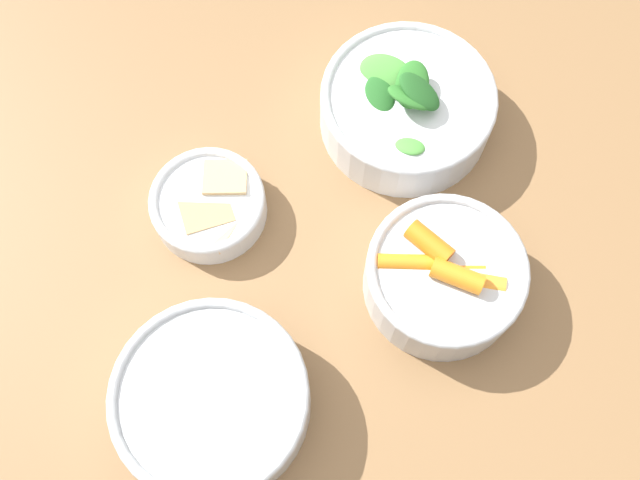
{
  "coord_description": "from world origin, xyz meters",
  "views": [
    {
      "loc": [
        0.03,
        0.25,
        1.43
      ],
      "look_at": [
        -0.04,
        0.0,
        0.78
      ],
      "focal_mm": 40.0,
      "sensor_mm": 36.0,
      "label": 1
    }
  ],
  "objects_px": {
    "bowl_greens": "(407,106)",
    "bowl_cookies": "(209,204)",
    "bowl_beans_hotdog": "(213,401)",
    "bowl_carrots": "(444,276)"
  },
  "relations": [
    {
      "from": "bowl_greens",
      "to": "bowl_cookies",
      "type": "xyz_separation_m",
      "value": [
        0.23,
        0.05,
        -0.01
      ]
    },
    {
      "from": "bowl_carrots",
      "to": "bowl_greens",
      "type": "height_order",
      "value": "bowl_greens"
    },
    {
      "from": "bowl_greens",
      "to": "bowl_cookies",
      "type": "bearing_deg",
      "value": 13.56
    },
    {
      "from": "bowl_carrots",
      "to": "bowl_greens",
      "type": "bearing_deg",
      "value": -95.82
    },
    {
      "from": "bowl_carrots",
      "to": "bowl_beans_hotdog",
      "type": "height_order",
      "value": "bowl_carrots"
    },
    {
      "from": "bowl_carrots",
      "to": "bowl_beans_hotdog",
      "type": "distance_m",
      "value": 0.25
    },
    {
      "from": "bowl_carrots",
      "to": "bowl_greens",
      "type": "relative_size",
      "value": 0.83
    },
    {
      "from": "bowl_beans_hotdog",
      "to": "bowl_cookies",
      "type": "xyz_separation_m",
      "value": [
        -0.03,
        -0.2,
        -0.01
      ]
    },
    {
      "from": "bowl_carrots",
      "to": "bowl_beans_hotdog",
      "type": "bearing_deg",
      "value": 14.31
    },
    {
      "from": "bowl_beans_hotdog",
      "to": "bowl_cookies",
      "type": "distance_m",
      "value": 0.2
    }
  ]
}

